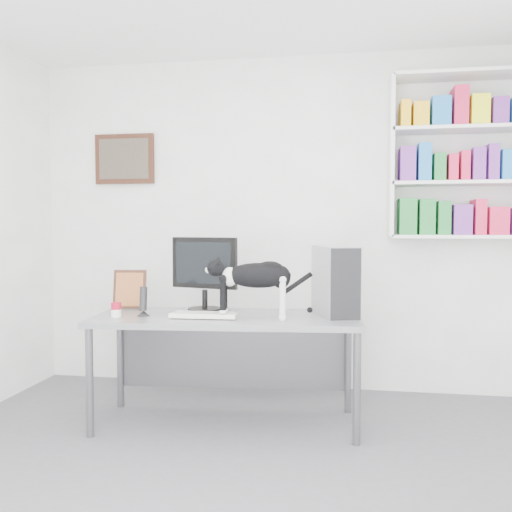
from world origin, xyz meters
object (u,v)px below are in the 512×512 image
object	(u,v)px
speaker	(143,301)
leaning_print	(130,289)
keyboard	(204,315)
cat	(255,290)
desk	(227,370)
soup_can	(116,310)
bookshelf	(460,156)
pc_tower	(335,281)
monitor	(205,274)

from	to	relation	value
speaker	leaning_print	distance (m)	0.38
keyboard	speaker	size ratio (longest dim) A/B	2.11
leaning_print	cat	xyz separation A→B (m)	(0.97, -0.30, 0.04)
desk	leaning_print	bearing A→B (deg)	160.56
desk	soup_can	xyz separation A→B (m)	(-0.70, -0.17, 0.41)
bookshelf	pc_tower	size ratio (longest dim) A/B	2.68
desk	leaning_print	xyz separation A→B (m)	(-0.76, 0.20, 0.51)
leaning_print	monitor	bearing A→B (deg)	-12.22
desk	keyboard	distance (m)	0.42
leaning_print	soup_can	distance (m)	0.39
keyboard	cat	size ratio (longest dim) A/B	0.70
pc_tower	speaker	size ratio (longest dim) A/B	2.27
monitor	speaker	xyz separation A→B (m)	(-0.35, -0.27, -0.16)
cat	leaning_print	bearing A→B (deg)	156.94
bookshelf	desk	bearing A→B (deg)	-154.18
soup_can	bookshelf	bearing A→B (deg)	22.34
cat	monitor	bearing A→B (deg)	140.34
desk	soup_can	world-z (taller)	soup_can
speaker	leaning_print	xyz separation A→B (m)	(-0.22, 0.30, 0.04)
bookshelf	keyboard	distance (m)	2.24
speaker	cat	bearing A→B (deg)	-2.92
desk	leaning_print	size ratio (longest dim) A/B	6.07
bookshelf	pc_tower	xyz separation A→B (m)	(-0.91, -0.65, -0.89)
bookshelf	monitor	xyz separation A→B (m)	(-1.81, -0.61, -0.85)
monitor	keyboard	size ratio (longest dim) A/B	1.23
bookshelf	keyboard	size ratio (longest dim) A/B	2.88
soup_can	cat	world-z (taller)	cat
leaning_print	keyboard	bearing A→B (deg)	-34.55
keyboard	soup_can	distance (m)	0.58
leaning_print	cat	distance (m)	1.02
monitor	cat	bearing A→B (deg)	-19.23
pc_tower	monitor	bearing A→B (deg)	160.02
bookshelf	soup_can	xyz separation A→B (m)	(-2.32, -0.95, -1.07)
soup_can	cat	xyz separation A→B (m)	(0.91, 0.07, 0.14)
desk	pc_tower	size ratio (longest dim) A/B	3.80
pc_tower	cat	size ratio (longest dim) A/B	0.75
soup_can	speaker	bearing A→B (deg)	22.53
keyboard	pc_tower	size ratio (longest dim) A/B	0.93
bookshelf	speaker	distance (m)	2.54
bookshelf	pc_tower	bearing A→B (deg)	-144.50
keyboard	soup_can	size ratio (longest dim) A/B	4.46
keyboard	soup_can	bearing A→B (deg)	-175.68
desk	speaker	distance (m)	0.72
cat	desk	bearing A→B (deg)	148.80
speaker	cat	xyz separation A→B (m)	(0.75, 0.01, 0.09)
desk	cat	world-z (taller)	cat
cat	bookshelf	bearing A→B (deg)	25.90
bookshelf	soup_can	distance (m)	2.72
keyboard	leaning_print	distance (m)	0.71
bookshelf	leaning_print	distance (m)	2.63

